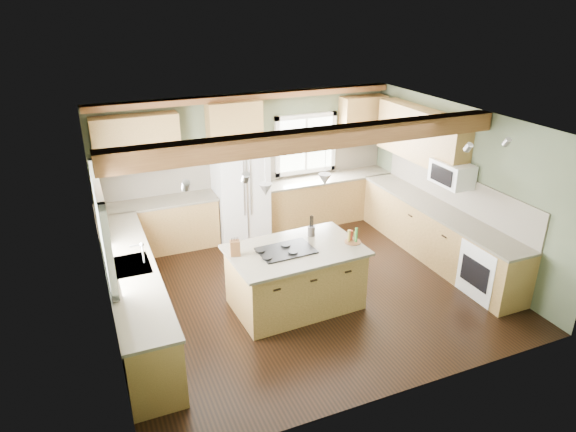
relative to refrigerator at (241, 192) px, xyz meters
name	(u,v)px	position (x,y,z in m)	size (l,w,h in m)	color
floor	(303,288)	(0.30, -2.12, -0.90)	(5.60, 5.60, 0.00)	black
ceiling	(306,123)	(0.30, -2.12, 1.70)	(5.60, 5.60, 0.00)	silver
wall_back	(249,163)	(0.30, 0.38, 0.40)	(5.60, 5.60, 0.00)	#475139
wall_left	(102,245)	(-2.50, -2.12, 0.40)	(5.00, 5.00, 0.00)	#475139
wall_right	(459,185)	(3.10, -2.12, 0.40)	(5.00, 5.00, 0.00)	#475139
ceiling_beam	(318,139)	(0.30, -2.49, 1.57)	(5.55, 0.26, 0.26)	brown
soffit_trim	(248,97)	(0.30, 0.28, 1.64)	(5.55, 0.20, 0.10)	brown
backsplash_back	(249,168)	(0.30, 0.36, 0.31)	(5.58, 0.03, 0.58)	brown
backsplash_right	(455,190)	(3.08, -2.07, 0.31)	(0.03, 3.70, 0.58)	brown
base_cab_back_left	(159,227)	(-1.49, 0.08, -0.46)	(2.02, 0.60, 0.88)	brown
counter_back_left	(157,202)	(-1.49, 0.08, 0.00)	(2.06, 0.64, 0.04)	#4E4639
base_cab_back_right	(326,200)	(1.79, 0.08, -0.46)	(2.62, 0.60, 0.88)	brown
counter_back_right	(327,178)	(1.79, 0.08, 0.00)	(2.66, 0.64, 0.04)	#4E4639
base_cab_left	(135,296)	(-2.20, -2.07, -0.46)	(0.60, 3.70, 0.88)	brown
counter_left	(130,266)	(-2.20, -2.07, 0.00)	(0.64, 3.74, 0.04)	#4E4639
base_cab_right	(436,234)	(2.80, -2.07, -0.46)	(0.60, 3.70, 0.88)	brown
counter_right	(439,209)	(2.80, -2.07, 0.00)	(0.64, 3.74, 0.04)	#4E4639
upper_cab_back_left	(137,143)	(-1.69, 0.21, 1.05)	(1.40, 0.35, 0.90)	brown
upper_cab_over_fridge	(234,121)	(0.00, 0.21, 1.25)	(0.96, 0.35, 0.70)	brown
upper_cab_right	(421,135)	(2.92, -1.22, 1.05)	(0.35, 2.20, 0.90)	brown
upper_cab_back_corner	(363,120)	(2.60, 0.21, 1.05)	(0.90, 0.35, 0.90)	brown
window_left	(101,225)	(-2.48, -2.07, 0.65)	(0.04, 1.60, 1.05)	white
window_back	(305,144)	(1.45, 0.36, 0.65)	(1.10, 0.04, 1.00)	white
sink	(130,266)	(-2.20, -2.07, 0.01)	(0.50, 0.65, 0.03)	#262628
faucet	(143,254)	(-2.02, -2.07, 0.15)	(0.02, 0.02, 0.28)	#B2B2B7
dishwasher	(151,353)	(-2.19, -3.37, -0.47)	(0.60, 0.60, 0.84)	white
oven	(491,270)	(2.79, -3.37, -0.47)	(0.60, 0.72, 0.84)	white
microwave	(452,173)	(2.88, -2.17, 0.65)	(0.40, 0.70, 0.38)	white
pendant_left	(266,189)	(-0.44, -2.52, 0.98)	(0.18, 0.18, 0.16)	#B2B2B7
pendant_right	(325,180)	(0.43, -2.47, 0.98)	(0.18, 0.18, 0.16)	#B2B2B7
refrigerator	(241,192)	(0.00, 0.00, 0.00)	(0.90, 0.74, 1.80)	white
island	(295,279)	(-0.01, -2.49, -0.46)	(1.76, 1.07, 0.88)	brown
island_top	(295,250)	(-0.01, -2.49, 0.00)	(1.87, 1.19, 0.04)	#4E4639
cooktop	(286,250)	(-0.15, -2.50, 0.03)	(0.76, 0.51, 0.02)	black
knife_block	(235,248)	(-0.84, -2.35, 0.13)	(0.13, 0.10, 0.22)	brown
utensil_crock	(311,231)	(0.38, -2.19, 0.09)	(0.11, 0.11, 0.14)	#3A322E
bottle_tray	(353,235)	(0.84, -2.62, 0.13)	(0.23, 0.23, 0.21)	brown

